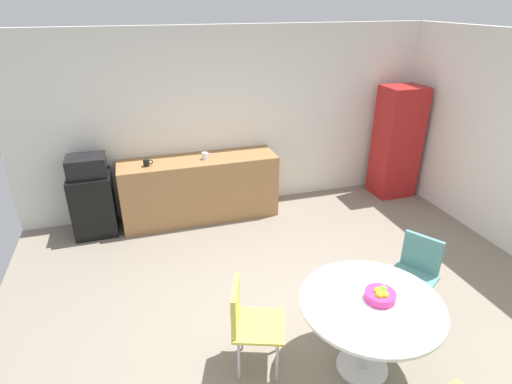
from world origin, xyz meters
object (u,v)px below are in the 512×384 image
at_px(microwave, 86,166).
at_px(locker_cabinet, 397,142).
at_px(chair_teal, 416,267).
at_px(mug_green, 147,163).
at_px(fruit_bowl, 380,295).
at_px(mini_fridge, 94,204).
at_px(chair_yellow, 247,317).
at_px(round_table, 370,314).
at_px(mug_white, 205,156).

bearing_deg(microwave, locker_cabinet, -1.26).
height_order(locker_cabinet, chair_teal, locker_cabinet).
bearing_deg(mug_green, chair_teal, -46.98).
relative_size(microwave, fruit_bowl, 1.94).
height_order(mini_fridge, chair_teal, chair_teal).
bearing_deg(mini_fridge, chair_yellow, -64.47).
xyz_separation_m(fruit_bowl, mug_green, (-1.60, 3.06, 0.18)).
bearing_deg(mini_fridge, microwave, 0.00).
height_order(round_table, mug_green, mug_green).
bearing_deg(microwave, round_table, -54.11).
relative_size(locker_cabinet, mug_white, 13.42).
height_order(mini_fridge, locker_cabinet, locker_cabinet).
bearing_deg(mug_green, chair_yellow, -77.74).
bearing_deg(chair_yellow, mini_fridge, 115.53).
bearing_deg(mug_green, mini_fridge, 174.32).
relative_size(microwave, round_table, 0.42).
relative_size(round_table, chair_yellow, 1.39).
bearing_deg(chair_teal, mug_white, 121.64).
bearing_deg(round_table, locker_cabinet, 53.11).
height_order(chair_yellow, mug_green, mug_green).
height_order(mini_fridge, microwave, microwave).
bearing_deg(mug_white, chair_yellow, -94.00).
relative_size(round_table, chair_teal, 1.39).
bearing_deg(chair_teal, microwave, 140.00).
height_order(round_table, chair_teal, chair_teal).
bearing_deg(chair_yellow, locker_cabinet, 40.02).
distance_m(fruit_bowl, mug_green, 3.45).
relative_size(mini_fridge, microwave, 1.72).
bearing_deg(chair_yellow, fruit_bowl, -18.24).
height_order(microwave, chair_yellow, microwave).
bearing_deg(chair_yellow, mug_white, 86.00).
height_order(mini_fridge, round_table, mini_fridge).
bearing_deg(locker_cabinet, fruit_bowl, -125.99).
xyz_separation_m(chair_teal, chair_yellow, (-1.78, -0.18, 0.00)).
relative_size(locker_cabinet, round_table, 1.51).
xyz_separation_m(microwave, chair_yellow, (1.34, -2.80, -0.44)).
height_order(mini_fridge, mug_green, mug_green).
relative_size(locker_cabinet, chair_yellow, 2.09).
height_order(locker_cabinet, mug_green, locker_cabinet).
relative_size(chair_teal, fruit_bowl, 3.36).
bearing_deg(mug_white, chair_teal, -58.36).
distance_m(locker_cabinet, chair_teal, 2.91).
distance_m(locker_cabinet, mug_green, 3.80).
bearing_deg(chair_yellow, round_table, -19.96).
bearing_deg(round_table, fruit_bowl, 4.27).
bearing_deg(chair_teal, mini_fridge, 140.00).
bearing_deg(locker_cabinet, microwave, 178.74).
height_order(microwave, mug_green, microwave).
bearing_deg(mini_fridge, mug_white, -1.54).
xyz_separation_m(mini_fridge, locker_cabinet, (4.55, -0.10, 0.45)).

